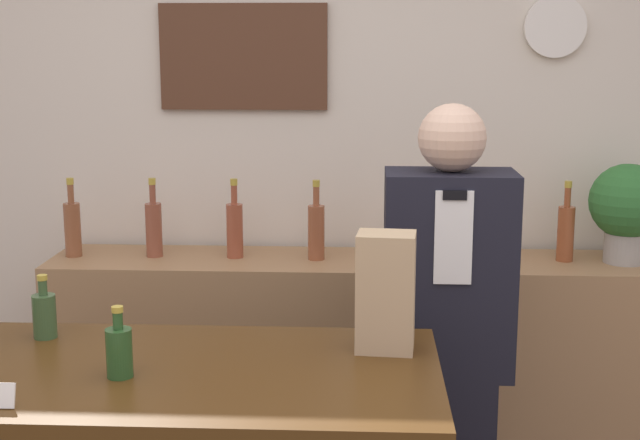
% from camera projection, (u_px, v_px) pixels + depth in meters
% --- Properties ---
extents(back_wall, '(5.20, 0.09, 2.70)m').
position_uv_depth(back_wall, '(316.00, 143.00, 3.64)').
color(back_wall, beige).
rests_on(back_wall, ground_plane).
extents(back_shelf, '(2.36, 0.42, 0.93)m').
position_uv_depth(back_shelf, '(353.00, 373.00, 3.54)').
color(back_shelf, '#9E754C').
rests_on(back_shelf, ground_plane).
extents(shopkeeper, '(0.40, 0.25, 1.58)m').
position_uv_depth(shopkeeper, '(446.00, 355.00, 2.81)').
color(shopkeeper, black).
rests_on(shopkeeper, ground_plane).
extents(potted_plant, '(0.29, 0.29, 0.38)m').
position_uv_depth(potted_plant, '(627.00, 206.00, 3.36)').
color(potted_plant, '#9E998E').
rests_on(potted_plant, back_shelf).
extents(paper_bag, '(0.16, 0.13, 0.31)m').
position_uv_depth(paper_bag, '(386.00, 292.00, 2.31)').
color(paper_bag, tan).
rests_on(paper_bag, display_counter).
extents(counter_bottle_1, '(0.06, 0.06, 0.18)m').
position_uv_depth(counter_bottle_1, '(44.00, 314.00, 2.42)').
color(counter_bottle_1, '#35502C').
rests_on(counter_bottle_1, display_counter).
extents(counter_bottle_2, '(0.06, 0.06, 0.18)m').
position_uv_depth(counter_bottle_2, '(119.00, 351.00, 2.14)').
color(counter_bottle_2, '#264C21').
rests_on(counter_bottle_2, display_counter).
extents(shelf_bottle_0, '(0.06, 0.06, 0.31)m').
position_uv_depth(shelf_bottle_0, '(73.00, 227.00, 3.48)').
color(shelf_bottle_0, brown).
rests_on(shelf_bottle_0, back_shelf).
extents(shelf_bottle_1, '(0.06, 0.06, 0.31)m').
position_uv_depth(shelf_bottle_1, '(154.00, 227.00, 3.48)').
color(shelf_bottle_1, brown).
rests_on(shelf_bottle_1, back_shelf).
extents(shelf_bottle_2, '(0.06, 0.06, 0.31)m').
position_uv_depth(shelf_bottle_2, '(235.00, 228.00, 3.46)').
color(shelf_bottle_2, brown).
rests_on(shelf_bottle_2, back_shelf).
extents(shelf_bottle_3, '(0.06, 0.06, 0.31)m').
position_uv_depth(shelf_bottle_3, '(316.00, 230.00, 3.43)').
color(shelf_bottle_3, brown).
rests_on(shelf_bottle_3, back_shelf).
extents(shelf_bottle_4, '(0.06, 0.06, 0.31)m').
position_uv_depth(shelf_bottle_4, '(399.00, 230.00, 3.43)').
color(shelf_bottle_4, brown).
rests_on(shelf_bottle_4, back_shelf).
extents(shelf_bottle_5, '(0.06, 0.06, 0.31)m').
position_uv_depth(shelf_bottle_5, '(482.00, 231.00, 3.41)').
color(shelf_bottle_5, brown).
rests_on(shelf_bottle_5, back_shelf).
extents(shelf_bottle_6, '(0.06, 0.06, 0.31)m').
position_uv_depth(shelf_bottle_6, '(566.00, 231.00, 3.41)').
color(shelf_bottle_6, brown).
rests_on(shelf_bottle_6, back_shelf).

